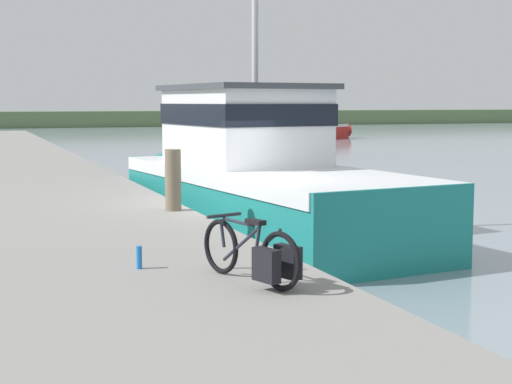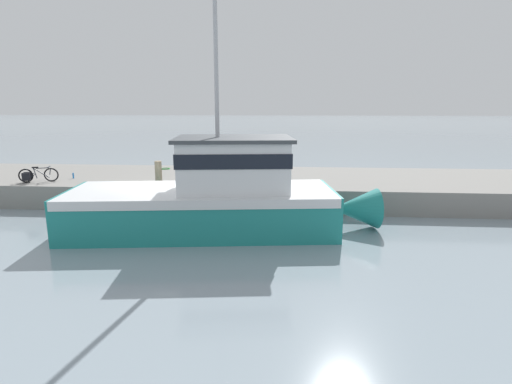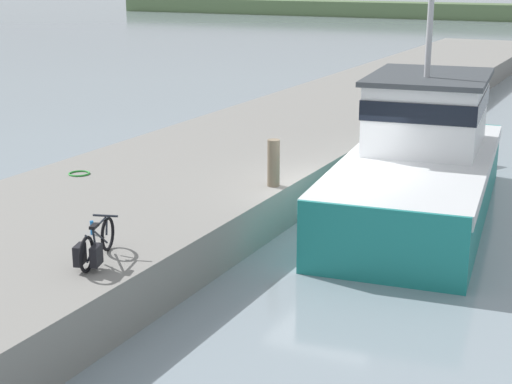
% 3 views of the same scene
% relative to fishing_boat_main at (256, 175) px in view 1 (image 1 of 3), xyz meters
% --- Properties ---
extents(ground_plane, '(320.00, 320.00, 0.00)m').
position_rel_fishing_boat_main_xyz_m(ground_plane, '(-1.30, -2.46, -1.29)').
color(ground_plane, '#84939E').
extents(dock_pier, '(6.22, 80.00, 1.00)m').
position_rel_fishing_boat_main_xyz_m(dock_pier, '(-5.37, -2.46, -0.79)').
color(dock_pier, gray).
rests_on(dock_pier, ground_plane).
extents(far_shoreline, '(180.00, 5.00, 1.80)m').
position_rel_fishing_boat_main_xyz_m(far_shoreline, '(28.70, 75.40, -0.38)').
color(far_shoreline, '#567047').
rests_on(far_shoreline, ground_plane).
extents(fishing_boat_main, '(4.32, 10.84, 10.37)m').
position_rel_fishing_boat_main_xyz_m(fishing_boat_main, '(0.00, 0.00, 0.00)').
color(fishing_boat_main, teal).
rests_on(fishing_boat_main, ground_plane).
extents(boat_orange_near, '(6.33, 3.94, 2.25)m').
position_rel_fishing_boat_main_xyz_m(boat_orange_near, '(19.75, 39.31, -0.45)').
color(boat_orange_near, '#AD231E').
rests_on(boat_orange_near, ground_plane).
extents(bicycle_touring, '(0.73, 1.56, 0.67)m').
position_rel_fishing_boat_main_xyz_m(bicycle_touring, '(-3.15, -8.60, 0.02)').
color(bicycle_touring, black).
rests_on(bicycle_touring, dock_pier).
extents(mooring_post, '(0.28, 0.28, 1.07)m').
position_rel_fishing_boat_main_xyz_m(mooring_post, '(-2.60, -2.88, 0.25)').
color(mooring_post, '#756651').
rests_on(mooring_post, dock_pier).
extents(water_bottle_by_bike, '(0.07, 0.07, 0.26)m').
position_rel_fishing_boat_main_xyz_m(water_bottle_by_bike, '(-4.15, -7.40, -0.16)').
color(water_bottle_by_bike, blue).
rests_on(water_bottle_by_bike, dock_pier).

